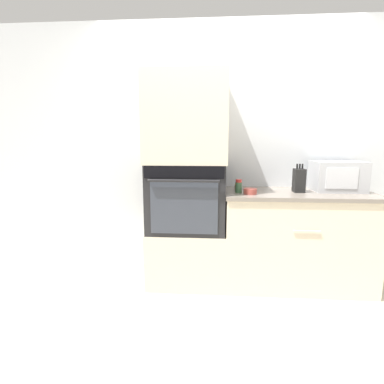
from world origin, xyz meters
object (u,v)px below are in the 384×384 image
(knife_block, at_px, (299,180))
(condiment_jar_near, at_px, (239,186))
(wall_oven, at_px, (187,196))
(bowl, at_px, (250,191))
(microwave, at_px, (337,176))
(condiment_jar_mid, at_px, (238,187))

(knife_block, relative_size, condiment_jar_near, 2.16)
(wall_oven, bearing_deg, bowl, -14.10)
(microwave, relative_size, condiment_jar_near, 3.68)
(condiment_jar_mid, bearing_deg, condiment_jar_near, -91.24)
(wall_oven, xyz_separation_m, bowl, (0.57, -0.14, 0.08))
(condiment_jar_near, bearing_deg, wall_oven, 171.11)
(wall_oven, bearing_deg, condiment_jar_near, -8.89)
(wall_oven, relative_size, knife_block, 2.73)
(wall_oven, relative_size, condiment_jar_mid, 11.07)
(wall_oven, bearing_deg, condiment_jar_mid, 7.29)
(knife_block, xyz_separation_m, bowl, (-0.45, -0.14, -0.08))
(condiment_jar_mid, bearing_deg, wall_oven, -172.71)
(wall_oven, xyz_separation_m, knife_block, (1.02, -0.00, 0.16))
(microwave, relative_size, condiment_jar_mid, 6.92)
(condiment_jar_mid, bearing_deg, bowl, -65.43)
(bowl, height_order, condiment_jar_near, condiment_jar_near)
(bowl, height_order, condiment_jar_mid, condiment_jar_mid)
(bowl, relative_size, condiment_jar_mid, 1.82)
(microwave, xyz_separation_m, condiment_jar_mid, (-0.92, -0.04, -0.11))
(microwave, bearing_deg, knife_block, -164.86)
(condiment_jar_mid, bearing_deg, microwave, 2.38)
(wall_oven, xyz_separation_m, condiment_jar_near, (0.47, -0.07, 0.11))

